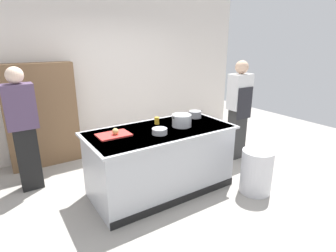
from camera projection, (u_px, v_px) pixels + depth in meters
ground_plane at (161, 189)px, 3.87m from camera, size 10.00×10.00×0.00m
back_wall at (102, 70)px, 5.09m from camera, size 6.40×0.12×3.00m
counter_island at (161, 159)px, 3.73m from camera, size 1.98×0.98×0.90m
cutting_board at (114, 135)px, 3.35m from camera, size 0.40×0.28×0.02m
onion at (115, 131)px, 3.33m from camera, size 0.08×0.08×0.08m
stock_pot at (182, 120)px, 3.70m from camera, size 0.33×0.27×0.17m
sauce_pan at (195, 114)px, 4.13m from camera, size 0.25×0.19×0.10m
mixing_bowl at (160, 131)px, 3.41m from camera, size 0.19×0.19×0.08m
juice_cup at (157, 121)px, 3.81m from camera, size 0.07×0.07×0.10m
trash_bin at (256, 172)px, 3.72m from camera, size 0.42×0.42×0.62m
person_chef at (239, 108)px, 4.66m from camera, size 0.38×0.25×1.72m
person_guest at (23, 127)px, 3.64m from camera, size 0.38×0.24×1.72m
bookshelf at (42, 116)px, 4.43m from camera, size 1.10×0.31×1.70m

